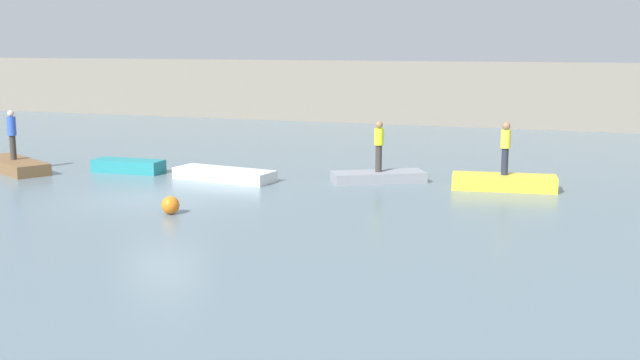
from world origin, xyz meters
name	(u,v)px	position (x,y,z in m)	size (l,w,h in m)	color
ground_plane	(161,198)	(0.00, 0.00, 0.00)	(120.00, 120.00, 0.00)	slate
embankment_wall	(371,92)	(0.00, 23.69, 1.82)	(80.00, 1.20, 3.63)	gray
rowboat_brown	(14,165)	(-7.79, 2.62, 0.21)	(3.87, 1.23, 0.43)	brown
rowboat_teal	(128,166)	(-3.62, 3.77, 0.23)	(2.62, 0.92, 0.47)	teal
rowboat_white	(224,175)	(0.41, 3.50, 0.19)	(3.62, 1.15, 0.38)	white
rowboat_grey	(378,177)	(5.56, 4.89, 0.18)	(3.15, 1.11, 0.36)	gray
rowboat_yellow	(504,182)	(9.76, 4.88, 0.25)	(3.30, 0.99, 0.49)	gold
person_yellow_shirt	(505,145)	(9.76, 4.88, 1.45)	(0.32, 0.32, 1.71)	#232838
person_hiviz_shirt	(379,143)	(5.56, 4.89, 1.34)	(0.32, 0.32, 1.74)	#38332D
person_blue_shirt	(12,132)	(-7.79, 2.62, 1.45)	(0.32, 0.32, 1.83)	#38332D
mooring_buoy	(170,205)	(1.39, -1.81, 0.25)	(0.50, 0.50, 0.50)	orange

